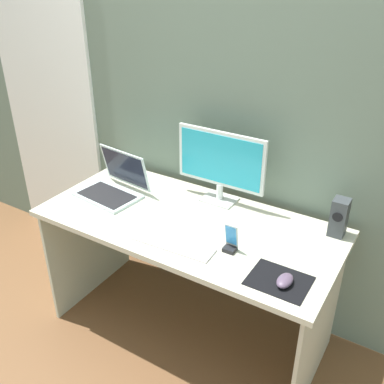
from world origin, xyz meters
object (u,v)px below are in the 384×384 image
(laptop, at_px, (114,186))
(phone_in_dock, at_px, (231,241))
(speaker_right, at_px, (339,217))
(monitor, at_px, (220,164))
(mouse, at_px, (285,281))
(keyboard_external, at_px, (173,244))

(laptop, xyz_separation_m, phone_in_dock, (0.80, -0.14, -0.00))
(speaker_right, xyz_separation_m, phone_in_dock, (-0.37, -0.38, -0.05))
(monitor, relative_size, mouse, 5.00)
(mouse, bearing_deg, laptop, 169.88)
(speaker_right, bearing_deg, monitor, -179.65)
(speaker_right, relative_size, mouse, 1.91)
(mouse, bearing_deg, keyboard_external, -177.51)
(laptop, bearing_deg, keyboard_external, -23.37)
(monitor, bearing_deg, keyboard_external, -88.34)
(monitor, xyz_separation_m, laptop, (-0.54, -0.24, -0.17))
(monitor, distance_m, mouse, 0.76)
(laptop, height_order, keyboard_external, laptop)
(monitor, relative_size, phone_in_dock, 3.60)
(speaker_right, relative_size, keyboard_external, 0.47)
(monitor, height_order, mouse, monitor)
(laptop, bearing_deg, phone_in_dock, -9.62)
(laptop, height_order, mouse, laptop)
(speaker_right, distance_m, mouse, 0.49)
(monitor, height_order, laptop, monitor)
(speaker_right, bearing_deg, keyboard_external, -142.15)
(keyboard_external, bearing_deg, phone_in_dock, 19.43)
(monitor, distance_m, keyboard_external, 0.53)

